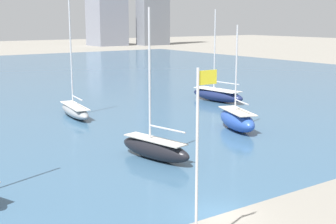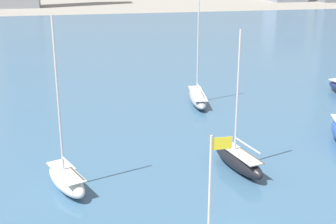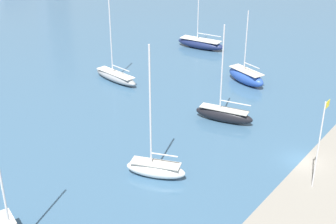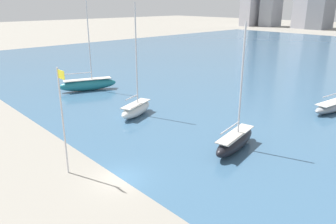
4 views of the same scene
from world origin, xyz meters
name	(u,v)px [view 2 (image 2 of 4)]	position (x,y,z in m)	size (l,w,h in m)	color
harbor_water	(128,52)	(0.00, 70.00, 0.00)	(180.00, 140.00, 0.00)	#385B7A
flag_pole	(210,206)	(-3.92, -2.80, 5.18)	(1.24, 0.14, 9.43)	silver
sailboat_gray	(198,97)	(4.85, 32.40, 0.85)	(3.09, 9.16, 13.96)	gray
sailboat_black	(238,159)	(3.13, 11.90, 1.01)	(3.31, 7.85, 12.69)	black
sailboat_white	(66,179)	(-12.15, 10.96, 1.01)	(4.08, 6.59, 14.34)	white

